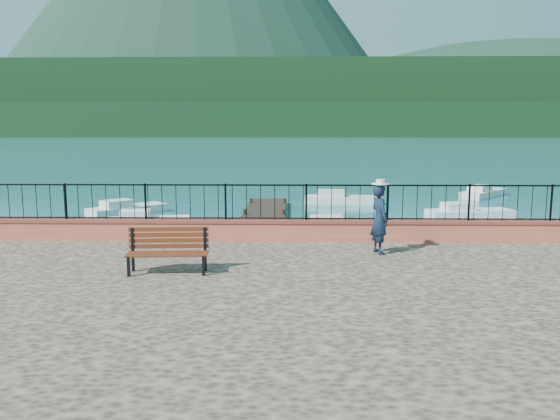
{
  "coord_description": "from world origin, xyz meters",
  "views": [
    {
      "loc": [
        -0.69,
        -11.0,
        4.23
      ],
      "look_at": [
        -0.98,
        2.0,
        2.3
      ],
      "focal_mm": 35.0,
      "sensor_mm": 36.0,
      "label": 1
    }
  ],
  "objects_px": {
    "park_bench": "(168,260)",
    "boat_4": "(342,196)",
    "person": "(379,219)",
    "boat_3": "(128,206)",
    "boat_1": "(339,225)",
    "boat_2": "(470,210)",
    "boat_5": "(484,191)",
    "boat_0": "(148,218)"
  },
  "relations": [
    {
      "from": "boat_0",
      "to": "boat_5",
      "type": "relative_size",
      "value": 0.84
    },
    {
      "from": "park_bench",
      "to": "boat_1",
      "type": "bearing_deg",
      "value": 62.65
    },
    {
      "from": "park_bench",
      "to": "person",
      "type": "bearing_deg",
      "value": 18.69
    },
    {
      "from": "boat_4",
      "to": "boat_5",
      "type": "height_order",
      "value": "same"
    },
    {
      "from": "boat_4",
      "to": "boat_1",
      "type": "bearing_deg",
      "value": -92.29
    },
    {
      "from": "person",
      "to": "boat_5",
      "type": "height_order",
      "value": "person"
    },
    {
      "from": "boat_0",
      "to": "boat_2",
      "type": "distance_m",
      "value": 14.99
    },
    {
      "from": "boat_0",
      "to": "boat_3",
      "type": "height_order",
      "value": "same"
    },
    {
      "from": "park_bench",
      "to": "person",
      "type": "xyz_separation_m",
      "value": [
        4.77,
        1.98,
        0.57
      ]
    },
    {
      "from": "boat_3",
      "to": "boat_1",
      "type": "bearing_deg",
      "value": -72.82
    },
    {
      "from": "boat_2",
      "to": "boat_5",
      "type": "relative_size",
      "value": 0.96
    },
    {
      "from": "park_bench",
      "to": "boat_1",
      "type": "distance_m",
      "value": 11.44
    },
    {
      "from": "boat_5",
      "to": "boat_1",
      "type": "bearing_deg",
      "value": -175.71
    },
    {
      "from": "person",
      "to": "boat_5",
      "type": "distance_m",
      "value": 23.52
    },
    {
      "from": "park_bench",
      "to": "boat_3",
      "type": "bearing_deg",
      "value": 105.92
    },
    {
      "from": "person",
      "to": "boat_1",
      "type": "relative_size",
      "value": 0.48
    },
    {
      "from": "park_bench",
      "to": "boat_4",
      "type": "xyz_separation_m",
      "value": [
        5.52,
        19.92,
        -1.09
      ]
    },
    {
      "from": "park_bench",
      "to": "boat_3",
      "type": "height_order",
      "value": "park_bench"
    },
    {
      "from": "park_bench",
      "to": "boat_5",
      "type": "relative_size",
      "value": 0.41
    },
    {
      "from": "boat_3",
      "to": "boat_4",
      "type": "bearing_deg",
      "value": -24.66
    },
    {
      "from": "boat_0",
      "to": "boat_2",
      "type": "xyz_separation_m",
      "value": [
        14.75,
        2.72,
        0.0
      ]
    },
    {
      "from": "boat_0",
      "to": "boat_1",
      "type": "relative_size",
      "value": 1.0
    },
    {
      "from": "boat_1",
      "to": "boat_3",
      "type": "distance_m",
      "value": 11.39
    },
    {
      "from": "park_bench",
      "to": "boat_0",
      "type": "bearing_deg",
      "value": 102.98
    },
    {
      "from": "person",
      "to": "boat_3",
      "type": "bearing_deg",
      "value": 19.98
    },
    {
      "from": "boat_0",
      "to": "boat_4",
      "type": "distance_m",
      "value": 12.12
    },
    {
      "from": "person",
      "to": "boat_4",
      "type": "height_order",
      "value": "person"
    },
    {
      "from": "boat_0",
      "to": "boat_1",
      "type": "bearing_deg",
      "value": -21.44
    },
    {
      "from": "boat_0",
      "to": "boat_2",
      "type": "relative_size",
      "value": 0.87
    },
    {
      "from": "boat_3",
      "to": "boat_5",
      "type": "relative_size",
      "value": 0.92
    },
    {
      "from": "boat_2",
      "to": "boat_5",
      "type": "height_order",
      "value": "same"
    },
    {
      "from": "park_bench",
      "to": "boat_4",
      "type": "relative_size",
      "value": 0.41
    },
    {
      "from": "boat_1",
      "to": "boat_3",
      "type": "bearing_deg",
      "value": 149.98
    },
    {
      "from": "boat_0",
      "to": "boat_3",
      "type": "distance_m",
      "value": 4.17
    },
    {
      "from": "boat_4",
      "to": "boat_5",
      "type": "bearing_deg",
      "value": 23.24
    },
    {
      "from": "park_bench",
      "to": "boat_1",
      "type": "xyz_separation_m",
      "value": [
        4.54,
        10.44,
        -1.09
      ]
    },
    {
      "from": "boat_1",
      "to": "boat_2",
      "type": "relative_size",
      "value": 0.87
    },
    {
      "from": "person",
      "to": "boat_4",
      "type": "distance_m",
      "value": 18.03
    },
    {
      "from": "boat_4",
      "to": "person",
      "type": "bearing_deg",
      "value": -88.79
    },
    {
      "from": "park_bench",
      "to": "person",
      "type": "height_order",
      "value": "person"
    },
    {
      "from": "park_bench",
      "to": "boat_0",
      "type": "relative_size",
      "value": 0.49
    },
    {
      "from": "person",
      "to": "boat_3",
      "type": "relative_size",
      "value": 0.44
    }
  ]
}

